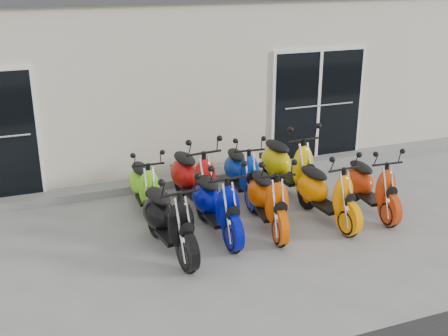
{
  "coord_description": "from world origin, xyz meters",
  "views": [
    {
      "loc": [
        -3.05,
        -7.26,
        3.84
      ],
      "look_at": [
        0.0,
        0.6,
        0.75
      ],
      "focal_mm": 45.0,
      "sensor_mm": 36.0,
      "label": 1
    }
  ],
  "objects": [
    {
      "name": "scooter_back_red",
      "position": [
        -0.42,
        0.89,
        0.68
      ],
      "size": [
        0.81,
        1.88,
        1.35
      ],
      "primitive_type": null,
      "rotation": [
        0.0,
        0.0,
        0.08
      ],
      "color": "#B00E0C",
      "rests_on": "ground"
    },
    {
      "name": "ground",
      "position": [
        0.0,
        0.0,
        0.0
      ],
      "size": [
        80.0,
        80.0,
        0.0
      ],
      "primitive_type": "plane",
      "color": "gray",
      "rests_on": "ground"
    },
    {
      "name": "scooter_front_black",
      "position": [
        -1.22,
        -0.45,
        0.65
      ],
      "size": [
        0.84,
        1.83,
        1.31
      ],
      "primitive_type": null,
      "rotation": [
        0.0,
        0.0,
        0.11
      ],
      "color": "black",
      "rests_on": "ground"
    },
    {
      "name": "scooter_front_red",
      "position": [
        2.18,
        -0.32,
        0.6
      ],
      "size": [
        0.7,
        1.67,
        1.2
      ],
      "primitive_type": null,
      "rotation": [
        0.0,
        0.0,
        -0.07
      ],
      "color": "#BA320B",
      "rests_on": "ground"
    },
    {
      "name": "door_right",
      "position": [
        2.6,
        2.17,
        1.26
      ],
      "size": [
        2.02,
        0.08,
        2.22
      ],
      "primitive_type": "cube",
      "color": "black",
      "rests_on": "front_step"
    },
    {
      "name": "scooter_back_yellow",
      "position": [
        1.3,
        0.86,
        0.69
      ],
      "size": [
        0.8,
        1.92,
        1.39
      ],
      "primitive_type": null,
      "rotation": [
        0.0,
        0.0,
        0.07
      ],
      "color": "#DEC308",
      "rests_on": "ground"
    },
    {
      "name": "scooter_front_orange_b",
      "position": [
        1.34,
        -0.35,
        0.62
      ],
      "size": [
        0.74,
        1.73,
        1.25
      ],
      "primitive_type": null,
      "rotation": [
        0.0,
        0.0,
        0.07
      ],
      "color": "#FF8900",
      "rests_on": "ground"
    },
    {
      "name": "door_left",
      "position": [
        -3.2,
        2.17,
        1.26
      ],
      "size": [
        1.07,
        0.08,
        2.22
      ],
      "primitive_type": "cube",
      "color": "black",
      "rests_on": "front_step"
    },
    {
      "name": "scooter_front_blue",
      "position": [
        -0.42,
        -0.18,
        0.64
      ],
      "size": [
        0.69,
        1.76,
        1.29
      ],
      "primitive_type": null,
      "rotation": [
        0.0,
        0.0,
        0.03
      ],
      "color": "#01088B",
      "rests_on": "ground"
    },
    {
      "name": "scooter_back_green",
      "position": [
        -1.21,
        1.0,
        0.59
      ],
      "size": [
        0.63,
        1.61,
        1.18
      ],
      "primitive_type": null,
      "rotation": [
        0.0,
        0.0,
        -0.03
      ],
      "color": "#71D31C",
      "rests_on": "ground"
    },
    {
      "name": "scooter_front_orange_a",
      "position": [
        0.38,
        -0.27,
        0.63
      ],
      "size": [
        0.86,
        1.77,
        1.26
      ],
      "primitive_type": null,
      "rotation": [
        0.0,
        0.0,
        -0.14
      ],
      "color": "#DB4A01",
      "rests_on": "ground"
    },
    {
      "name": "front_step",
      "position": [
        0.0,
        2.02,
        0.07
      ],
      "size": [
        14.0,
        0.4,
        0.15
      ],
      "primitive_type": "cube",
      "color": "gray",
      "rests_on": "ground"
    },
    {
      "name": "building",
      "position": [
        0.0,
        5.2,
        1.6
      ],
      "size": [
        14.0,
        6.0,
        3.2
      ],
      "primitive_type": "cube",
      "color": "beige",
      "rests_on": "ground"
    },
    {
      "name": "scooter_back_blue",
      "position": [
        0.47,
        0.96,
        0.62
      ],
      "size": [
        0.78,
        1.72,
        1.23
      ],
      "primitive_type": null,
      "rotation": [
        0.0,
        0.0,
        -0.1
      ],
      "color": "navy",
      "rests_on": "ground"
    }
  ]
}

